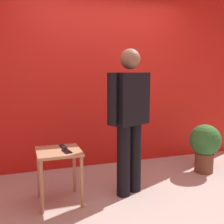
% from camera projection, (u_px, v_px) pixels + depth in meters
% --- Properties ---
extents(ground_plane, '(12.00, 12.00, 0.00)m').
position_uv_depth(ground_plane, '(146.00, 205.00, 2.97)').
color(ground_plane, '#B7B2A8').
extents(back_wall_red, '(4.97, 0.12, 3.37)m').
position_uv_depth(back_wall_red, '(104.00, 54.00, 4.13)').
color(back_wall_red, red).
rests_on(back_wall_red, ground_plane).
extents(standing_person, '(0.64, 0.39, 1.68)m').
position_uv_depth(standing_person, '(130.00, 115.00, 3.15)').
color(standing_person, black).
rests_on(standing_person, ground_plane).
extents(side_table, '(0.47, 0.47, 0.59)m').
position_uv_depth(side_table, '(59.00, 160.00, 2.98)').
color(side_table, tan).
rests_on(side_table, ground_plane).
extents(cell_phone, '(0.10, 0.15, 0.01)m').
position_uv_depth(cell_phone, '(67.00, 151.00, 2.90)').
color(cell_phone, black).
rests_on(cell_phone, side_table).
extents(tv_remote, '(0.07, 0.17, 0.02)m').
position_uv_depth(tv_remote, '(63.00, 146.00, 3.08)').
color(tv_remote, black).
rests_on(tv_remote, side_table).
extents(potted_plant, '(0.44, 0.44, 0.69)m').
position_uv_depth(potted_plant, '(205.00, 144.00, 3.91)').
color(potted_plant, brown).
rests_on(potted_plant, ground_plane).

